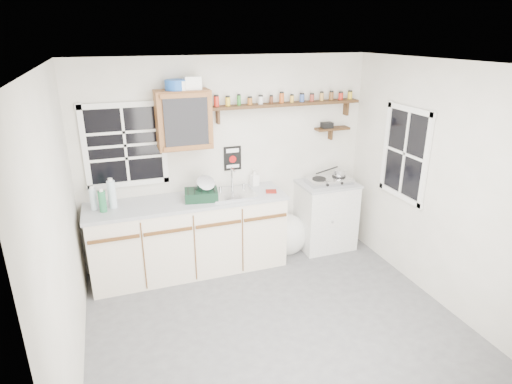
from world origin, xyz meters
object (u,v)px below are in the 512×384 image
right_cabinet (326,215)px  dish_rack (202,192)px  hotplate (329,180)px  upper_cabinet (184,120)px  main_cabinet (190,235)px  spice_shelf (286,103)px

right_cabinet → dish_rack: bearing=-177.7°
hotplate → right_cabinet: bearing=109.3°
upper_cabinet → dish_rack: 0.85m
hotplate → dish_rack: bearing=-176.8°
upper_cabinet → hotplate: (1.81, -0.14, -0.88)m
dish_rack → right_cabinet: bearing=12.1°
main_cabinet → right_cabinet: 1.84m
dish_rack → hotplate: (1.67, 0.05, -0.06)m
main_cabinet → hotplate: size_ratio=3.97×
dish_rack → upper_cabinet: bearing=135.8°
right_cabinet → upper_cabinet: (-1.80, 0.12, 1.37)m
upper_cabinet → main_cabinet: bearing=-103.7°
upper_cabinet → hotplate: upper_cabinet is taller
right_cabinet → dish_rack: (-1.67, -0.07, 0.55)m
main_cabinet → upper_cabinet: (0.03, 0.14, 1.36)m
spice_shelf → hotplate: bearing=-21.1°
dish_rack → hotplate: dish_rack is taller
main_cabinet → dish_rack: bearing=-13.7°
right_cabinet → hotplate: hotplate is taller
dish_rack → spice_shelf: bearing=22.4°
main_cabinet → right_cabinet: (1.83, 0.03, -0.01)m
main_cabinet → dish_rack: dish_rack is taller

